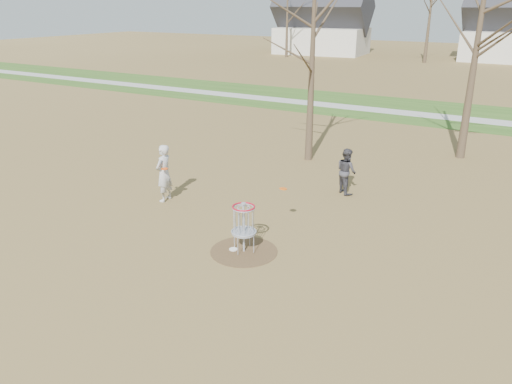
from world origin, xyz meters
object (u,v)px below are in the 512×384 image
player_standing (164,173)px  disc_grounded (233,249)px  disc_golf_basket (244,220)px  player_throwing (346,171)px

player_standing → disc_grounded: size_ratio=8.69×
player_standing → disc_golf_basket: bearing=61.5°
disc_golf_basket → player_standing: bearing=156.5°
player_throwing → player_standing: bearing=75.2°
player_throwing → disc_golf_basket: bearing=120.6°
disc_grounded → disc_golf_basket: 0.94m
player_throwing → disc_golf_basket: player_throwing is taller
player_throwing → disc_grounded: player_throwing is taller
player_standing → player_throwing: size_ratio=1.21×
player_throwing → disc_grounded: 5.73m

